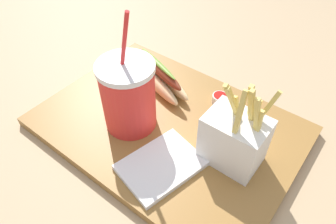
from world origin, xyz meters
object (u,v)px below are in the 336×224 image
at_px(hot_dog_1, 158,76).
at_px(napkin_stack, 161,165).
at_px(ketchup_cup_1, 220,99).
at_px(soda_cup, 128,96).
at_px(fries_basket, 234,139).

relative_size(hot_dog_1, napkin_stack, 1.44).
bearing_deg(hot_dog_1, napkin_stack, -50.02).
bearing_deg(napkin_stack, ketchup_cup_1, 91.41).
height_order(soda_cup, hot_dog_1, soda_cup).
bearing_deg(soda_cup, ketchup_cup_1, 55.08).
xyz_separation_m(hot_dog_1, napkin_stack, (0.14, -0.17, -0.02)).
relative_size(fries_basket, napkin_stack, 1.23).
bearing_deg(napkin_stack, soda_cup, 156.86).
distance_m(fries_basket, ketchup_cup_1, 0.15).
relative_size(fries_basket, ketchup_cup_1, 5.23).
bearing_deg(fries_basket, ketchup_cup_1, 128.44).
relative_size(hot_dog_1, ketchup_cup_1, 6.11).
bearing_deg(soda_cup, hot_dog_1, 104.36).
height_order(ketchup_cup_1, napkin_stack, ketchup_cup_1).
height_order(fries_basket, napkin_stack, fries_basket).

